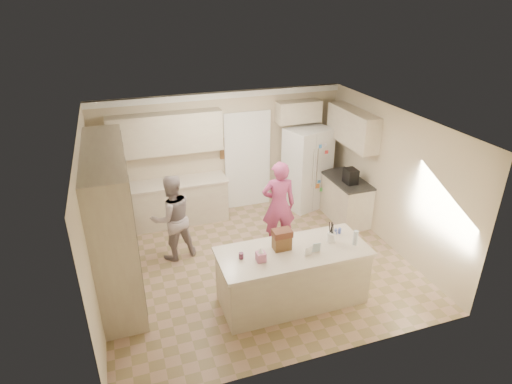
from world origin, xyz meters
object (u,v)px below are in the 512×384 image
object	(u,v)px
island_base	(292,277)
dollhouse_body	(282,242)
refrigerator	(307,168)
coffee_maker	(351,176)
utensil_crock	(331,237)
teen_girl	(279,205)
tissue_box	(261,257)
teen_boy	(172,218)

from	to	relation	value
island_base	dollhouse_body	bearing A→B (deg)	146.31
island_base	dollhouse_body	xyz separation A→B (m)	(-0.15, 0.10, 0.60)
refrigerator	coffee_maker	bearing A→B (deg)	-82.78
utensil_crock	teen_girl	xyz separation A→B (m)	(-0.27, 1.52, -0.14)
island_base	tissue_box	bearing A→B (deg)	-169.70
teen_boy	utensil_crock	bearing A→B (deg)	128.91
dollhouse_body	refrigerator	bearing A→B (deg)	58.60
refrigerator	teen_girl	distance (m)	1.82
utensil_crock	tissue_box	xyz separation A→B (m)	(-1.20, -0.15, -0.00)
tissue_box	teen_boy	xyz separation A→B (m)	(-0.98, 1.92, -0.19)
tissue_box	dollhouse_body	distance (m)	0.45
dollhouse_body	teen_boy	bearing A→B (deg)	128.85
coffee_maker	tissue_box	distance (m)	3.28
refrigerator	teen_girl	bearing A→B (deg)	-148.20
island_base	dollhouse_body	size ratio (longest dim) A/B	8.46
utensil_crock	teen_boy	bearing A→B (deg)	141.00
utensil_crock	tissue_box	world-z (taller)	utensil_crock
coffee_maker	utensil_crock	bearing A→B (deg)	-127.12
tissue_box	island_base	bearing A→B (deg)	10.30
coffee_maker	teen_girl	bearing A→B (deg)	-168.86
refrigerator	coffee_maker	distance (m)	1.15
teen_girl	island_base	bearing A→B (deg)	87.20
tissue_box	teen_boy	distance (m)	2.17
tissue_box	teen_girl	xyz separation A→B (m)	(0.93, 1.67, -0.14)
refrigerator	teen_boy	bearing A→B (deg)	-177.11
dollhouse_body	tissue_box	bearing A→B (deg)	-153.43
island_base	utensil_crock	xyz separation A→B (m)	(0.65, 0.05, 0.56)
refrigerator	utensil_crock	size ratio (longest dim) A/B	12.00
island_base	tissue_box	size ratio (longest dim) A/B	15.71
teen_girl	tissue_box	bearing A→B (deg)	71.70
tissue_box	teen_boy	world-z (taller)	teen_boy
island_base	teen_boy	world-z (taller)	teen_boy
utensil_crock	teen_boy	xyz separation A→B (m)	(-2.18, 1.77, -0.20)
teen_girl	coffee_maker	bearing A→B (deg)	-158.04
dollhouse_body	teen_girl	distance (m)	1.57
teen_boy	tissue_box	bearing A→B (deg)	105.07
coffee_maker	island_base	xyz separation A→B (m)	(-2.05, -1.90, -0.63)
coffee_maker	teen_boy	distance (m)	3.60
dollhouse_body	teen_girl	bearing A→B (deg)	70.16
coffee_maker	utensil_crock	size ratio (longest dim) A/B	2.00
island_base	teen_boy	bearing A→B (deg)	130.16
refrigerator	utensil_crock	xyz separation A→B (m)	(-0.93, -2.89, 0.10)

